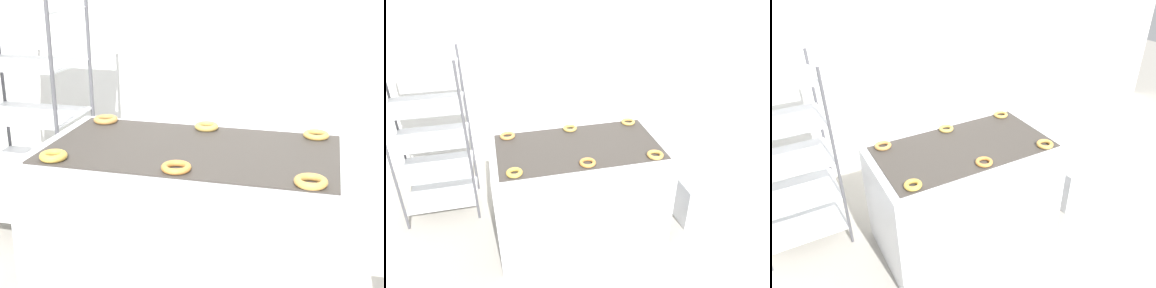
% 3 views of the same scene
% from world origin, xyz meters
% --- Properties ---
extents(ground_plane, '(14.00, 14.00, 0.00)m').
position_xyz_m(ground_plane, '(0.00, 0.00, 0.00)').
color(ground_plane, '#9E998E').
extents(wall_back, '(8.00, 0.05, 2.80)m').
position_xyz_m(wall_back, '(0.00, 2.12, 1.40)').
color(wall_back, white).
rests_on(wall_back, ground_plane).
extents(fryer_machine, '(1.42, 0.80, 0.89)m').
position_xyz_m(fryer_machine, '(0.00, 0.65, 0.44)').
color(fryer_machine, silver).
rests_on(fryer_machine, ground_plane).
extents(baking_rack_cart, '(0.66, 0.51, 1.55)m').
position_xyz_m(baking_rack_cart, '(-1.21, 1.27, 0.79)').
color(baking_rack_cart, '#4C4C51').
rests_on(baking_rack_cart, ground_plane).
extents(glaze_bin, '(0.29, 0.35, 0.41)m').
position_xyz_m(glaze_bin, '(1.10, 0.57, 0.21)').
color(glaze_bin, silver).
rests_on(glaze_bin, ground_plane).
extents(donut_near_left, '(0.12, 0.12, 0.03)m').
position_xyz_m(donut_near_left, '(-0.54, 0.36, 0.90)').
color(donut_near_left, gold).
rests_on(donut_near_left, fryer_machine).
extents(donut_near_center, '(0.12, 0.12, 0.03)m').
position_xyz_m(donut_near_center, '(0.01, 0.37, 0.90)').
color(donut_near_center, '#CE8339').
rests_on(donut_near_center, fryer_machine).
extents(donut_near_right, '(0.13, 0.13, 0.03)m').
position_xyz_m(donut_near_right, '(0.54, 0.35, 0.90)').
color(donut_near_right, '#C38F42').
rests_on(donut_near_right, fryer_machine).
extents(donut_far_left, '(0.13, 0.13, 0.03)m').
position_xyz_m(donut_far_left, '(-0.54, 0.94, 0.90)').
color(donut_far_left, '#BB8341').
rests_on(donut_far_left, fryer_machine).
extents(donut_far_center, '(0.12, 0.12, 0.03)m').
position_xyz_m(donut_far_center, '(-0.00, 0.95, 0.90)').
color(donut_far_center, tan).
rests_on(donut_far_center, fryer_machine).
extents(donut_far_right, '(0.12, 0.12, 0.03)m').
position_xyz_m(donut_far_right, '(0.54, 0.95, 0.90)').
color(donut_far_right, gold).
rests_on(donut_far_right, fryer_machine).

